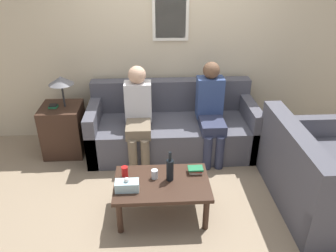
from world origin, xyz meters
The scene contains 13 objects.
ground_plane centered at (0.00, 0.00, 0.00)m, with size 16.00×16.00×0.00m, color gray.
wall_back centered at (0.00, 1.05, 1.30)m, with size 9.00×0.08×2.60m.
couch_main centered at (0.00, 0.56, 0.31)m, with size 2.21×0.94×0.90m.
couch_side centered at (1.48, -0.66, 0.31)m, with size 0.94×1.48×0.90m.
coffee_table centered at (-0.19, -0.76, 0.35)m, with size 0.96×0.61×0.40m.
side_table_with_lamp centered at (-1.46, 0.54, 0.38)m, with size 0.51×0.51×1.09m.
wine_bottle centered at (-0.11, -0.72, 0.53)m, with size 0.07×0.07×0.33m.
drinking_glass centered at (-0.27, -0.69, 0.45)m, with size 0.07×0.07×0.10m.
book_stack centered at (0.16, -0.62, 0.44)m, with size 0.16×0.11×0.06m.
soda_can centered at (-0.57, -0.65, 0.46)m, with size 0.07×0.07×0.12m.
tissue_box centered at (-0.54, -0.87, 0.45)m, with size 0.23×0.12×0.15m.
person_left centered at (-0.45, 0.35, 0.67)m, with size 0.34×0.64×1.22m.
person_right centered at (0.48, 0.38, 0.68)m, with size 0.34×0.65×1.25m.
Camera 1 is at (-0.28, -3.41, 2.44)m, focal length 35.00 mm.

